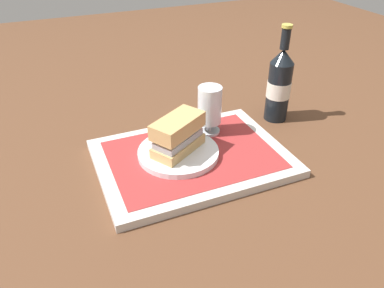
% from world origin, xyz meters
% --- Properties ---
extents(ground_plane, '(3.00, 3.00, 0.00)m').
position_xyz_m(ground_plane, '(0.00, 0.00, 0.00)').
color(ground_plane, brown).
extents(tray, '(0.44, 0.32, 0.02)m').
position_xyz_m(tray, '(0.00, 0.00, 0.01)').
color(tray, silver).
rests_on(tray, ground_plane).
extents(placemat, '(0.38, 0.27, 0.00)m').
position_xyz_m(placemat, '(0.00, 0.00, 0.02)').
color(placemat, '#9E2D2D').
rests_on(placemat, tray).
extents(plate, '(0.19, 0.19, 0.01)m').
position_xyz_m(plate, '(-0.03, 0.01, 0.03)').
color(plate, white).
rests_on(plate, placemat).
extents(sandwich, '(0.14, 0.12, 0.08)m').
position_xyz_m(sandwich, '(-0.03, 0.01, 0.08)').
color(sandwich, tan).
rests_on(sandwich, plate).
extents(beer_glass, '(0.06, 0.06, 0.12)m').
position_xyz_m(beer_glass, '(0.08, 0.08, 0.09)').
color(beer_glass, silver).
rests_on(beer_glass, placemat).
extents(beer_bottle, '(0.07, 0.07, 0.27)m').
position_xyz_m(beer_bottle, '(0.30, 0.11, 0.10)').
color(beer_bottle, black).
rests_on(beer_bottle, ground_plane).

